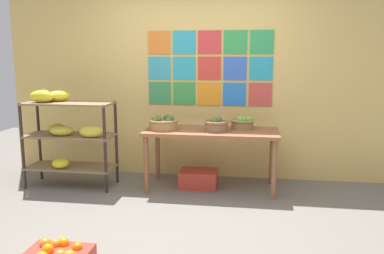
# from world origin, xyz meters

# --- Properties ---
(ground) EXTENTS (9.22, 9.22, 0.00)m
(ground) POSITION_xyz_m (0.00, 0.00, 0.00)
(ground) COLOR slate
(back_wall_with_art) EXTENTS (5.16, 0.07, 2.76)m
(back_wall_with_art) POSITION_xyz_m (0.00, 1.64, 1.38)
(back_wall_with_art) COLOR #E7C268
(back_wall_with_art) RESTS_ON ground
(banana_shelf_unit) EXTENTS (1.08, 0.47, 1.20)m
(banana_shelf_unit) POSITION_xyz_m (-1.55, 0.93, 0.73)
(banana_shelf_unit) COLOR #352422
(banana_shelf_unit) RESTS_ON ground
(display_table) EXTENTS (1.59, 0.69, 0.73)m
(display_table) POSITION_xyz_m (0.25, 1.10, 0.64)
(display_table) COLOR #955B38
(display_table) RESTS_ON ground
(fruit_basket_centre) EXTENTS (0.30, 0.30, 0.16)m
(fruit_basket_centre) POSITION_xyz_m (0.61, 1.25, 0.80)
(fruit_basket_centre) COLOR olive
(fruit_basket_centre) RESTS_ON display_table
(fruit_basket_right) EXTENTS (0.36, 0.36, 0.18)m
(fruit_basket_right) POSITION_xyz_m (-0.33, 1.05, 0.81)
(fruit_basket_right) COLOR #AB854F
(fruit_basket_right) RESTS_ON display_table
(fruit_basket_back_right) EXTENTS (0.30, 0.30, 0.17)m
(fruit_basket_back_right) POSITION_xyz_m (0.31, 1.04, 0.81)
(fruit_basket_back_right) COLOR #89674C
(fruit_basket_back_right) RESTS_ON display_table
(produce_crate_under_table) EXTENTS (0.46, 0.35, 0.21)m
(produce_crate_under_table) POSITION_xyz_m (0.09, 1.13, 0.10)
(produce_crate_under_table) COLOR red
(produce_crate_under_table) RESTS_ON ground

